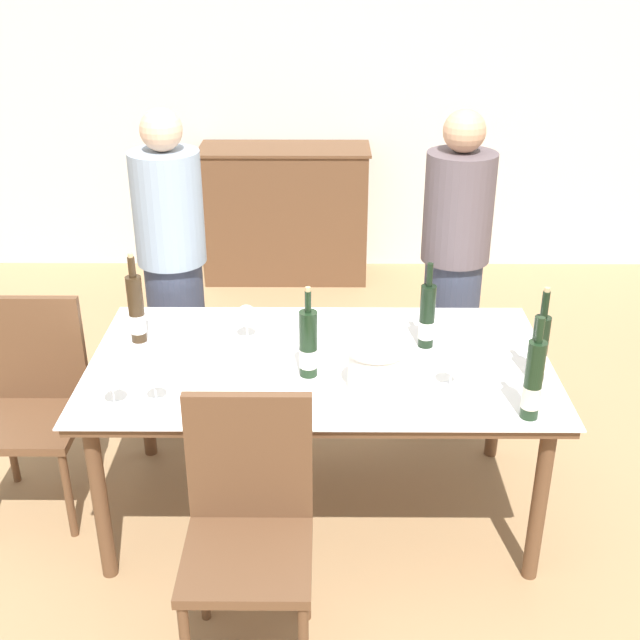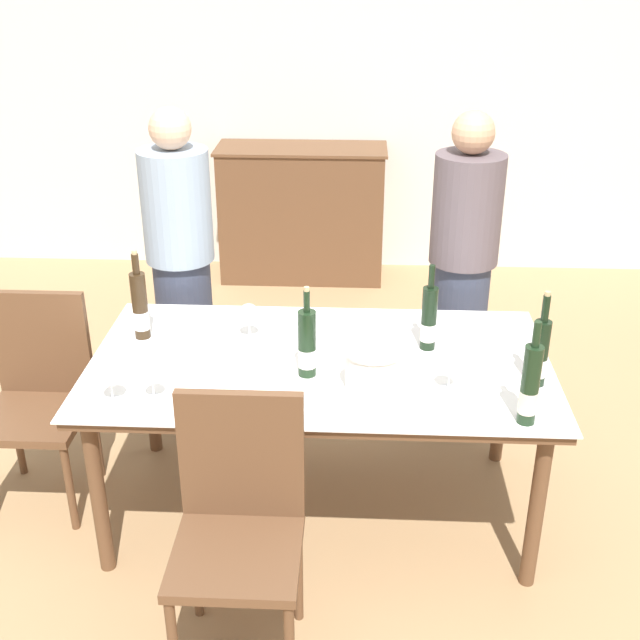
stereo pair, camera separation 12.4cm
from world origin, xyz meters
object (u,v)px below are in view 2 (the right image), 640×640
at_px(person_host, 182,271).
at_px(person_guest_left, 462,274).
at_px(dining_table, 320,374).
at_px(wine_bottle_2, 429,320).
at_px(wine_bottle_0, 307,345).
at_px(wine_bottle_1, 540,353).
at_px(wine_glass_3, 152,374).
at_px(ice_bucket, 373,368).
at_px(wine_glass_2, 450,366).
at_px(chair_near_front, 239,515).
at_px(wine_bottle_4, 140,307).
at_px(chair_left_end, 39,387).
at_px(wine_glass_0, 249,314).
at_px(sideboard_cabinet, 302,213).
at_px(wine_glass_1, 110,376).
at_px(wine_bottle_3, 530,387).

relative_size(person_host, person_guest_left, 1.01).
height_order(dining_table, wine_bottle_2, wine_bottle_2).
xyz_separation_m(dining_table, wine_bottle_2, (0.44, 0.13, 0.19)).
xyz_separation_m(wine_bottle_0, wine_bottle_1, (0.87, -0.03, 0.00)).
xyz_separation_m(wine_glass_3, person_guest_left, (1.25, 1.15, -0.06)).
bearing_deg(wine_bottle_0, wine_glass_3, -159.18).
distance_m(dining_table, wine_bottle_1, 0.86).
bearing_deg(wine_bottle_2, wine_bottle_0, -152.94).
height_order(ice_bucket, wine_bottle_1, wine_bottle_1).
xyz_separation_m(wine_glass_2, chair_near_front, (-0.72, -0.53, -0.29)).
bearing_deg(wine_bottle_4, person_guest_left, 24.77).
bearing_deg(chair_near_front, chair_left_end, 140.21).
height_order(dining_table, wine_bottle_4, wine_bottle_4).
height_order(wine_bottle_0, chair_left_end, wine_bottle_0).
xyz_separation_m(ice_bucket, wine_glass_0, (-0.52, 0.41, 0.02)).
xyz_separation_m(wine_glass_0, person_guest_left, (0.96, 0.63, -0.06)).
bearing_deg(wine_bottle_2, wine_glass_3, -156.20).
bearing_deg(wine_bottle_4, sideboard_cabinet, 78.67).
bearing_deg(wine_glass_0, wine_glass_2, -26.08).
xyz_separation_m(chair_near_front, chair_left_end, (-0.98, 0.82, -0.02)).
distance_m(wine_bottle_2, wine_glass_2, 0.34).
xyz_separation_m(wine_glass_2, chair_left_end, (-1.71, 0.29, -0.31)).
distance_m(wine_bottle_4, wine_glass_1, 0.52).
distance_m(ice_bucket, wine_bottle_3, 0.57).
height_order(wine_glass_3, chair_near_front, chair_near_front).
relative_size(dining_table, wine_bottle_1, 4.82).
height_order(sideboard_cabinet, wine_bottle_0, wine_bottle_0).
relative_size(sideboard_cabinet, wine_bottle_4, 3.03).
distance_m(wine_bottle_1, wine_glass_3, 1.44).
xyz_separation_m(wine_bottle_2, chair_left_end, (-1.65, -0.04, -0.34)).
bearing_deg(wine_bottle_4, wine_glass_0, 2.22).
relative_size(wine_bottle_2, wine_glass_2, 2.53).
bearing_deg(wine_glass_0, wine_glass_1, -129.28).
distance_m(wine_glass_0, wine_glass_3, 0.59).
height_order(wine_bottle_0, chair_near_front, wine_bottle_0).
bearing_deg(chair_near_front, wine_bottle_0, 73.08).
relative_size(wine_bottle_4, person_host, 0.25).
distance_m(dining_table, wine_bottle_4, 0.81).
xyz_separation_m(chair_near_front, person_host, (-0.49, 1.50, 0.25)).
relative_size(sideboard_cabinet, wine_glass_1, 7.87).
bearing_deg(wine_glass_1, wine_glass_2, 6.50).
bearing_deg(wine_glass_0, sideboard_cabinet, 88.92).
xyz_separation_m(wine_bottle_1, person_host, (-1.55, 0.92, -0.08)).
height_order(sideboard_cabinet, wine_glass_3, sideboard_cabinet).
height_order(wine_bottle_1, person_guest_left, person_guest_left).
distance_m(sideboard_cabinet, ice_bucket, 2.94).
bearing_deg(wine_glass_3, person_guest_left, 42.63).
distance_m(sideboard_cabinet, wine_bottle_1, 3.03).
bearing_deg(wine_glass_2, wine_glass_0, 153.92).
xyz_separation_m(wine_glass_1, chair_near_front, (0.51, -0.39, -0.29)).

